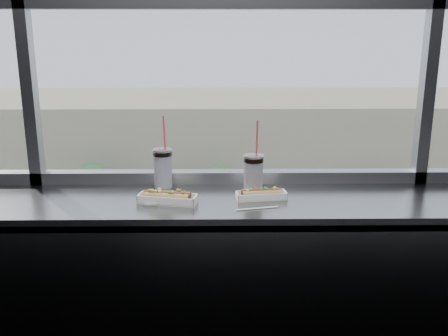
{
  "coord_description": "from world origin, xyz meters",
  "views": [
    {
      "loc": [
        -0.06,
        -1.02,
        1.85
      ],
      "look_at": [
        -0.03,
        1.23,
        1.25
      ],
      "focal_mm": 40.0,
      "sensor_mm": 36.0,
      "label": 1
    }
  ],
  "objects_px": {
    "car_far_c": "(425,244)",
    "car_far_b": "(221,247)",
    "pedestrian_b": "(196,223)",
    "tree_center": "(219,189)",
    "soda_cup_right": "(253,173)",
    "car_near_b": "(94,325)",
    "car_near_c": "(227,323)",
    "car_far_a": "(79,248)",
    "tree_right": "(390,193)",
    "tree_left": "(93,188)",
    "soda_cup_left": "(163,166)",
    "car_near_d": "(338,325)",
    "loose_straw": "(257,208)",
    "hotdog_tray_left": "(168,197)",
    "wrapper": "(151,203)",
    "hotdog_tray_right": "(261,194)",
    "pedestrian_a": "(151,220)"
  },
  "relations": [
    {
      "from": "car_far_c",
      "to": "car_far_b",
      "type": "bearing_deg",
      "value": 85.99
    },
    {
      "from": "pedestrian_b",
      "to": "tree_center",
      "type": "relative_size",
      "value": 0.38
    },
    {
      "from": "soda_cup_right",
      "to": "car_far_c",
      "type": "xyz_separation_m",
      "value": [
        11.77,
        24.21,
        -11.05
      ]
    },
    {
      "from": "car_near_b",
      "to": "car_near_c",
      "type": "bearing_deg",
      "value": -86.25
    },
    {
      "from": "car_far_a",
      "to": "tree_right",
      "type": "xyz_separation_m",
      "value": [
        19.1,
        4.0,
        1.99
      ]
    },
    {
      "from": "car_far_b",
      "to": "tree_left",
      "type": "height_order",
      "value": "tree_left"
    },
    {
      "from": "car_far_b",
      "to": "car_far_a",
      "type": "bearing_deg",
      "value": 94.49
    },
    {
      "from": "car_near_b",
      "to": "tree_center",
      "type": "xyz_separation_m",
      "value": [
        5.29,
        12.0,
        2.18
      ]
    },
    {
      "from": "car_far_b",
      "to": "soda_cup_left",
      "type": "bearing_deg",
      "value": -176.61
    },
    {
      "from": "soda_cup_right",
      "to": "car_far_c",
      "type": "bearing_deg",
      "value": 64.07
    },
    {
      "from": "car_far_b",
      "to": "car_near_c",
      "type": "relative_size",
      "value": 0.91
    },
    {
      "from": "car_near_d",
      "to": "tree_left",
      "type": "xyz_separation_m",
      "value": [
        -13.07,
        12.0,
        2.32
      ]
    },
    {
      "from": "loose_straw",
      "to": "car_near_b",
      "type": "height_order",
      "value": "loose_straw"
    },
    {
      "from": "car_near_b",
      "to": "tree_center",
      "type": "relative_size",
      "value": 1.29
    },
    {
      "from": "car_near_d",
      "to": "hotdog_tray_left",
      "type": "bearing_deg",
      "value": 159.54
    },
    {
      "from": "car_far_b",
      "to": "car_near_d",
      "type": "xyz_separation_m",
      "value": [
        4.88,
        -8.0,
        0.0
      ]
    },
    {
      "from": "soda_cup_left",
      "to": "car_far_a",
      "type": "bearing_deg",
      "value": 107.82
    },
    {
      "from": "wrapper",
      "to": "car_near_c",
      "type": "height_order",
      "value": "wrapper"
    },
    {
      "from": "soda_cup_right",
      "to": "tree_left",
      "type": "relative_size",
      "value": 0.07
    },
    {
      "from": "hotdog_tray_left",
      "to": "pedestrian_b",
      "type": "distance_m",
      "value": 30.42
    },
    {
      "from": "soda_cup_left",
      "to": "car_far_c",
      "type": "height_order",
      "value": "soda_cup_left"
    },
    {
      "from": "hotdog_tray_left",
      "to": "pedestrian_b",
      "type": "xyz_separation_m",
      "value": [
        -1.22,
        28.27,
        -11.16
      ]
    },
    {
      "from": "hotdog_tray_right",
      "to": "car_far_b",
      "type": "bearing_deg",
      "value": 81.93
    },
    {
      "from": "car_far_c",
      "to": "car_near_c",
      "type": "relative_size",
      "value": 1.02
    },
    {
      "from": "wrapper",
      "to": "car_far_c",
      "type": "relative_size",
      "value": 0.01
    },
    {
      "from": "soda_cup_right",
      "to": "car_far_a",
      "type": "xyz_separation_m",
      "value": [
        -8.19,
        24.21,
        -11.22
      ]
    },
    {
      "from": "car_far_c",
      "to": "car_near_d",
      "type": "bearing_deg",
      "value": 135.29
    },
    {
      "from": "car_near_c",
      "to": "pedestrian_a",
      "type": "height_order",
      "value": "car_near_c"
    },
    {
      "from": "wrapper",
      "to": "pedestrian_a",
      "type": "xyz_separation_m",
      "value": [
        -4.18,
        28.9,
        -11.15
      ]
    },
    {
      "from": "car_far_a",
      "to": "car_far_c",
      "type": "distance_m",
      "value": 19.96
    },
    {
      "from": "soda_cup_left",
      "to": "wrapper",
      "type": "distance_m",
      "value": 0.31
    },
    {
      "from": "soda_cup_right",
      "to": "tree_right",
      "type": "distance_m",
      "value": 31.62
    },
    {
      "from": "car_near_b",
      "to": "tree_right",
      "type": "height_order",
      "value": "tree_right"
    },
    {
      "from": "car_far_c",
      "to": "car_near_b",
      "type": "xyz_separation_m",
      "value": [
        -17.18,
        -8.0,
        -0.06
      ]
    },
    {
      "from": "loose_straw",
      "to": "pedestrian_a",
      "type": "relative_size",
      "value": 0.11
    },
    {
      "from": "wrapper",
      "to": "car_near_b",
      "type": "height_order",
      "value": "wrapper"
    },
    {
      "from": "soda_cup_right",
      "to": "car_far_c",
      "type": "height_order",
      "value": "soda_cup_right"
    },
    {
      "from": "soda_cup_right",
      "to": "wrapper",
      "type": "relative_size",
      "value": 4.34
    },
    {
      "from": "soda_cup_left",
      "to": "tree_left",
      "type": "xyz_separation_m",
      "value": [
        -7.73,
        28.08,
        -8.85
      ]
    },
    {
      "from": "car_near_b",
      "to": "car_far_b",
      "type": "relative_size",
      "value": 1.07
    },
    {
      "from": "loose_straw",
      "to": "wrapper",
      "type": "bearing_deg",
      "value": 160.38
    },
    {
      "from": "soda_cup_left",
      "to": "car_far_a",
      "type": "relative_size",
      "value": 0.07
    },
    {
      "from": "car_far_c",
      "to": "hotdog_tray_left",
      "type": "bearing_deg",
      "value": 149.41
    },
    {
      "from": "hotdog_tray_right",
      "to": "car_near_d",
      "type": "height_order",
      "value": "hotdog_tray_right"
    },
    {
      "from": "hotdog_tray_left",
      "to": "car_near_b",
      "type": "relative_size",
      "value": 0.05
    },
    {
      "from": "hotdog_tray_right",
      "to": "car_far_b",
      "type": "distance_m",
      "value": 26.7
    },
    {
      "from": "tree_right",
      "to": "car_near_d",
      "type": "bearing_deg",
      "value": -116.63
    },
    {
      "from": "car_near_b",
      "to": "tree_center",
      "type": "distance_m",
      "value": 13.29
    },
    {
      "from": "loose_straw",
      "to": "car_far_c",
      "type": "bearing_deg",
      "value": 51.48
    },
    {
      "from": "car_far_a",
      "to": "car_near_b",
      "type": "height_order",
      "value": "car_near_b"
    }
  ]
}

